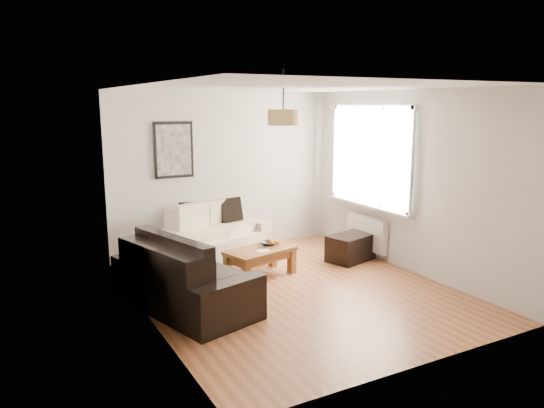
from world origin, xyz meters
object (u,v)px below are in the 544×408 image
coffee_table (260,262)px  ottoman (350,248)px  loveseat_cream (214,233)px  sofa_leather (184,274)px

coffee_table → ottoman: bearing=-0.2°
loveseat_cream → sofa_leather: size_ratio=0.89×
coffee_table → ottoman: (1.57, -0.01, 0.01)m
loveseat_cream → coffee_table: 1.11m
sofa_leather → ottoman: bearing=-94.5°
loveseat_cream → sofa_leather: 1.94m
ottoman → sofa_leather: bearing=-168.8°
sofa_leather → ottoman: (2.88, 0.57, -0.20)m
loveseat_cream → coffee_table: bearing=-94.5°
sofa_leather → coffee_table: bearing=-81.9°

